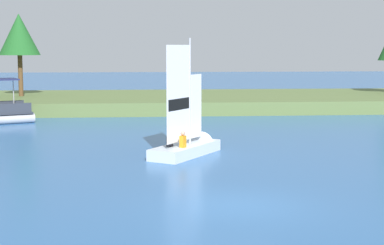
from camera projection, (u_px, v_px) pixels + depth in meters
ground_plane at (237, 205)px, 18.74m from camera, size 200.00×200.00×0.00m
shore_bank at (178, 101)px, 49.14m from camera, size 80.00×13.37×0.97m
shoreline_tree_midright at (19, 35)px, 47.63m from camera, size 3.19×3.19×6.44m
sailboat at (193, 144)px, 27.90m from camera, size 3.74×4.64×5.62m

